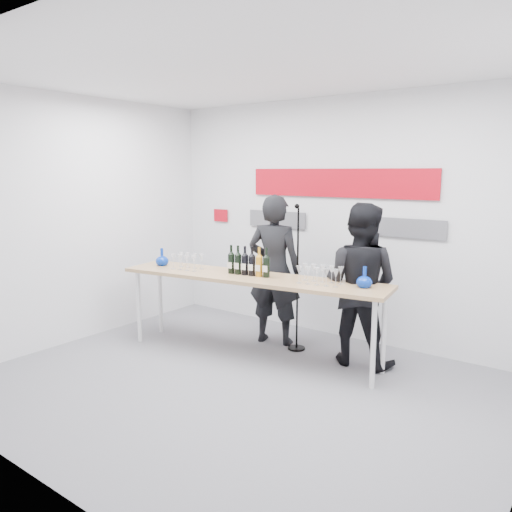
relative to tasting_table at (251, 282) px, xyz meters
The scene contains 12 objects.
ground 1.20m from the tasting_table, 61.05° to the right, with size 5.00×5.00×0.00m, color slate.
back_wall 1.47m from the tasting_table, 72.28° to the left, with size 5.00×0.04×3.00m, color silver.
signage 1.59m from the tasting_table, 74.24° to the left, with size 3.38×0.02×0.79m.
tasting_table is the anchor object (origin of this frame).
wine_bottles 0.24m from the tasting_table, 158.68° to the left, with size 0.53×0.15×0.33m.
decanter_left 1.29m from the tasting_table, behind, with size 0.16×0.16×0.21m, color #082C9A, non-canonical shape.
decanter_right 1.29m from the tasting_table, 10.74° to the left, with size 0.16×0.16×0.21m, color #082C9A, non-canonical shape.
glasses_left 0.88m from the tasting_table, behind, with size 0.38×0.27×0.18m.
glasses_right 0.83m from the tasting_table, ahead, with size 0.48×0.28×0.18m.
presenter_left 0.55m from the tasting_table, 95.90° to the left, with size 0.67×0.44×1.83m, color black.
presenter_right 1.19m from the tasting_table, 27.43° to the left, with size 0.86×0.67×1.77m, color black.
mic_stand 0.67m from the tasting_table, 58.16° to the left, with size 0.20×0.20×1.73m.
Camera 1 is at (2.90, -3.61, 2.09)m, focal length 35.00 mm.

